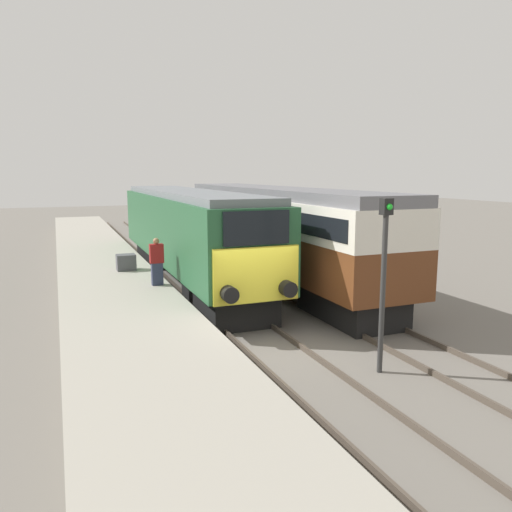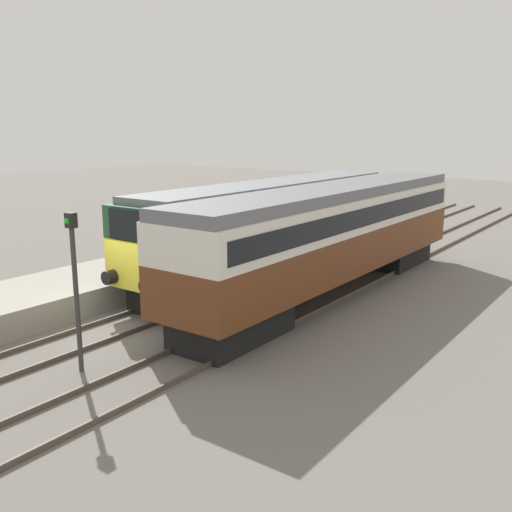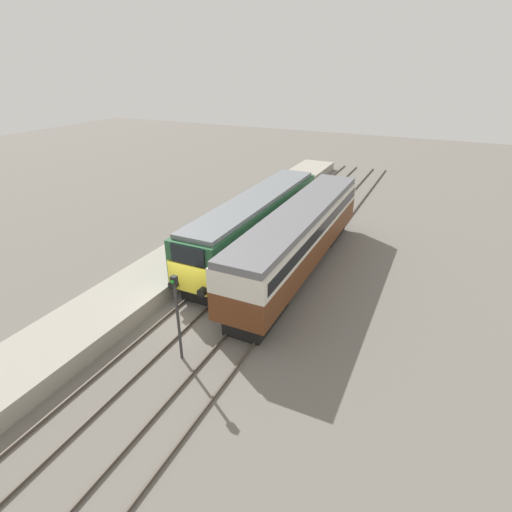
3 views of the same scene
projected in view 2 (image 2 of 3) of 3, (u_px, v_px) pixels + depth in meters
The scene contains 9 objects.
ground_plane at pixel (114, 329), 17.07m from camera, with size 120.00×120.00×0.00m, color slate.
platform_left at pixel (206, 255), 25.18m from camera, with size 3.50×50.00×0.84m.
rails_near_track at pixel (221, 290), 21.00m from camera, with size 1.51×60.00×0.14m.
rails_far_track at pixel (299, 307), 19.04m from camera, with size 1.50×60.00×0.14m.
locomotive at pixel (274, 222), 23.28m from camera, with size 2.70×15.66×3.80m.
passenger_carriage at pixel (333, 230), 20.32m from camera, with size 2.75×16.02×3.91m.
person_on_platform at pixel (175, 244), 21.58m from camera, with size 0.44×0.26×1.57m.
signal_post at pixel (75, 279), 13.64m from camera, with size 0.24×0.28×3.96m.
luggage_crate at pixel (214, 242), 24.41m from camera, with size 0.70×0.56×0.60m.
Camera 2 is at (12.98, -10.56, 5.86)m, focal length 40.00 mm.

